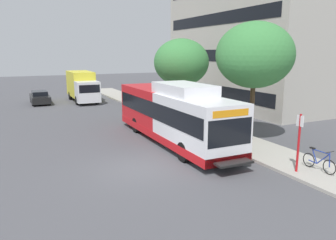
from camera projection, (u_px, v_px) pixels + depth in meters
ground_plane at (98, 132)px, 22.45m from camera, size 120.00×120.00×0.00m
sidewalk_curb at (201, 127)px, 23.63m from camera, size 3.00×56.00×0.14m
transit_bus at (173, 114)px, 19.69m from camera, size 2.58×12.25×3.65m
bus_stop_sign_pole at (299, 139)px, 14.39m from camera, size 0.10×0.36×2.60m
bicycle_parked at (319, 162)px, 14.72m from camera, size 0.52×1.76×1.02m
street_tree_near_stop at (255, 55)px, 19.14m from camera, size 4.51×4.51×6.96m
street_tree_mid_block at (181, 62)px, 27.55m from camera, size 4.59×4.59×6.33m
parked_car_far_lane at (40, 97)px, 34.87m from camera, size 1.80×4.50×1.33m
box_truck_background at (82, 86)px, 36.16m from camera, size 2.32×7.01×3.25m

